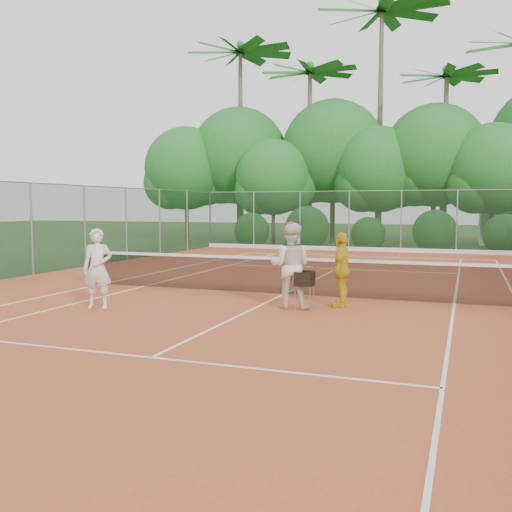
{
  "coord_description": "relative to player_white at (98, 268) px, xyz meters",
  "views": [
    {
      "loc": [
        4.34,
        -13.62,
        2.26
      ],
      "look_at": [
        -0.27,
        -1.2,
        1.1
      ],
      "focal_mm": 40.0,
      "sensor_mm": 36.0,
      "label": 1
    }
  ],
  "objects": [
    {
      "name": "court_markings",
      "position": [
        3.25,
        3.18,
        -0.88
      ],
      "size": [
        11.03,
        23.83,
        0.01
      ],
      "color": "white",
      "rests_on": "clay_court"
    },
    {
      "name": "stray_ball_b",
      "position": [
        4.78,
        15.6,
        -0.85
      ],
      "size": [
        0.07,
        0.07,
        0.07
      ],
      "primitive_type": "sphere",
      "color": "#B7CE30",
      "rests_on": "clay_court"
    },
    {
      "name": "stray_ball_a",
      "position": [
        0.56,
        13.63,
        -0.85
      ],
      "size": [
        0.07,
        0.07,
        0.07
      ],
      "primitive_type": "sphere",
      "color": "#B6D331",
      "rests_on": "clay_court"
    },
    {
      "name": "stray_ball_c",
      "position": [
        7.36,
        12.35,
        -0.85
      ],
      "size": [
        0.07,
        0.07,
        0.07
      ],
      "primitive_type": "sphere",
      "color": "#C2CE30",
      "rests_on": "clay_court"
    },
    {
      "name": "player_center_grp",
      "position": [
        3.97,
        1.48,
        0.06
      ],
      "size": [
        0.99,
        0.82,
        1.91
      ],
      "color": "silver",
      "rests_on": "clay_court"
    },
    {
      "name": "ball_hopper",
      "position": [
        4.34,
        1.33,
        -0.21
      ],
      "size": [
        0.37,
        0.37,
        0.84
      ],
      "rotation": [
        0.0,
        0.0,
        0.22
      ],
      "color": "gray",
      "rests_on": "clay_court"
    },
    {
      "name": "player_yellow",
      "position": [
        4.99,
        2.04,
        -0.05
      ],
      "size": [
        0.41,
        0.98,
        1.66
      ],
      "primitive_type": "imported",
      "rotation": [
        0.0,
        0.0,
        -1.57
      ],
      "color": "gold",
      "rests_on": "clay_court"
    },
    {
      "name": "player_white",
      "position": [
        0.0,
        0.0,
        0.0
      ],
      "size": [
        0.74,
        0.61,
        1.76
      ],
      "primitive_type": "imported",
      "rotation": [
        0.0,
        0.0,
        0.34
      ],
      "color": "silver",
      "rests_on": "clay_court"
    },
    {
      "name": "tennis_net",
      "position": [
        3.25,
        3.18,
        -0.37
      ],
      "size": [
        11.97,
        0.1,
        1.1
      ],
      "color": "gray",
      "rests_on": "clay_court"
    },
    {
      "name": "fence_back",
      "position": [
        3.25,
        18.18,
        0.62
      ],
      "size": [
        18.07,
        0.07,
        3.0
      ],
      "color": "#19381E",
      "rests_on": "clay_court"
    },
    {
      "name": "ground",
      "position": [
        3.25,
        3.18,
        -0.9
      ],
      "size": [
        120.0,
        120.0,
        0.0
      ],
      "primitive_type": "plane",
      "color": "#234217",
      "rests_on": "ground"
    },
    {
      "name": "clay_court",
      "position": [
        3.25,
        3.18,
        -0.89
      ],
      "size": [
        18.0,
        36.0,
        0.02
      ],
      "primitive_type": "cube",
      "color": "#B44F29",
      "rests_on": "ground"
    },
    {
      "name": "tropical_treeline",
      "position": [
        4.68,
        23.41,
        4.21
      ],
      "size": [
        32.1,
        8.49,
        15.03
      ],
      "color": "brown",
      "rests_on": "ground"
    }
  ]
}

